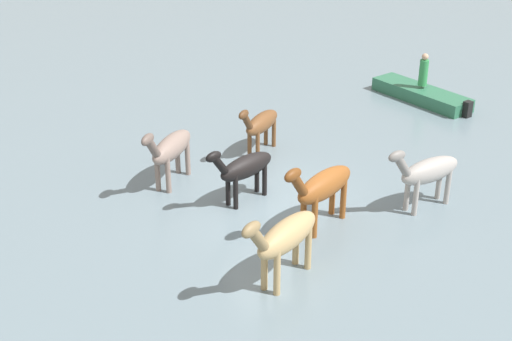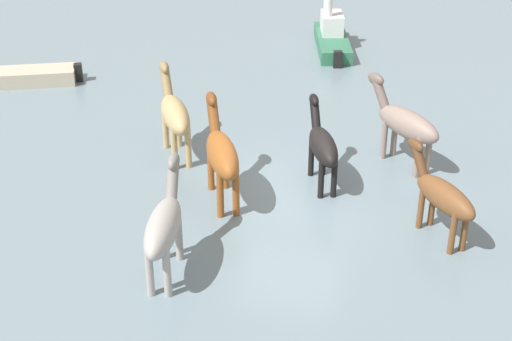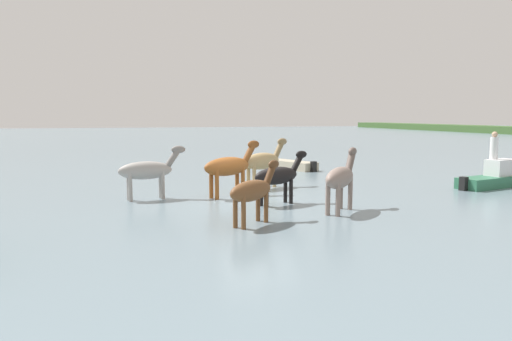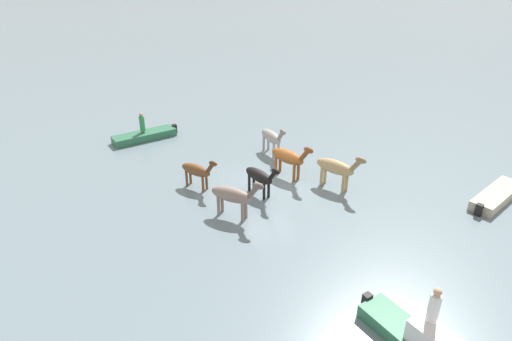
# 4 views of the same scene
# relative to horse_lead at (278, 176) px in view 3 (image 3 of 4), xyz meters

# --- Properties ---
(ground_plane) EXTENTS (217.95, 217.95, 0.00)m
(ground_plane) POSITION_rel_horse_lead_xyz_m (-0.58, -0.57, -0.99)
(ground_plane) COLOR slate
(horse_lead) EXTENTS (1.21, 2.27, 1.80)m
(horse_lead) POSITION_rel_horse_lead_xyz_m (0.00, 0.00, 0.00)
(horse_lead) COLOR black
(horse_lead) RESTS_ON ground_plane
(horse_chestnut_trailing) EXTENTS (2.10, 2.07, 1.98)m
(horse_chestnut_trailing) POSITION_rel_horse_lead_xyz_m (1.74, 1.49, 0.10)
(horse_chestnut_trailing) COLOR gray
(horse_chestnut_trailing) RESTS_ON ground_plane
(horse_dun_straggler) EXTENTS (1.58, 2.56, 2.07)m
(horse_dun_straggler) POSITION_rel_horse_lead_xyz_m (-2.00, -1.26, 0.15)
(horse_dun_straggler) COLOR brown
(horse_dun_straggler) RESTS_ON ground_plane
(horse_dark_mare) EXTENTS (1.65, 1.97, 1.74)m
(horse_dark_mare) POSITION_rel_horse_lead_xyz_m (2.69, -1.64, -0.03)
(horse_dark_mare) COLOR brown
(horse_dark_mare) RESTS_ON ground_plane
(horse_mid_herd) EXTENTS (1.71, 2.48, 2.06)m
(horse_mid_herd) POSITION_rel_horse_lead_xyz_m (-3.76, 0.59, 0.14)
(horse_mid_herd) COLOR tan
(horse_mid_herd) RESTS_ON ground_plane
(horse_gray_outer) EXTENTS (0.88, 2.50, 1.93)m
(horse_gray_outer) POSITION_rel_horse_lead_xyz_m (-2.20, -4.22, 0.07)
(horse_gray_outer) COLOR #9E9993
(horse_gray_outer) RESTS_ON ground_plane
(boat_launch_far) EXTENTS (1.95, 4.06, 1.31)m
(boat_launch_far) POSITION_rel_horse_lead_xyz_m (-1.36, 10.23, -0.69)
(boat_launch_far) COLOR #2D6B4C
(boat_launch_far) RESTS_ON ground_plane
(boat_skiff_near) EXTENTS (3.92, 2.46, 0.71)m
(boat_skiff_near) POSITION_rel_horse_lead_xyz_m (-10.41, 4.12, -0.83)
(boat_skiff_near) COLOR #B7AD93
(boat_skiff_near) RESTS_ON ground_plane
(person_boatman_standing) EXTENTS (0.32, 0.32, 1.19)m
(person_boatman_standing) POSITION_rel_horse_lead_xyz_m (-1.57, 10.27, 0.72)
(person_boatman_standing) COLOR silver
(person_boatman_standing) RESTS_ON boat_launch_far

